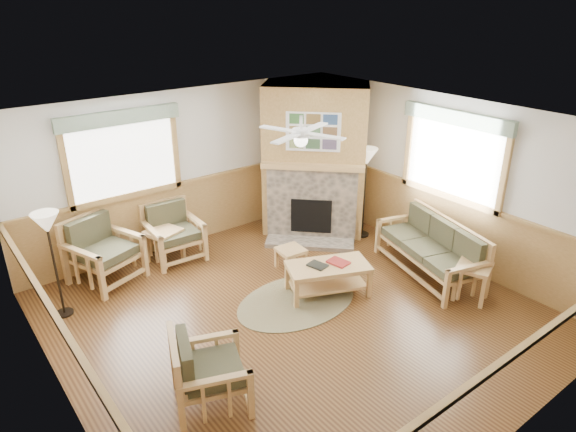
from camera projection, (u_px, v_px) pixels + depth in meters
floor at (296, 315)px, 7.15m from camera, size 6.00×6.00×0.01m
ceiling at (297, 123)px, 6.07m from camera, size 6.00×6.00×0.01m
wall_back at (188, 168)px, 8.78m from camera, size 6.00×0.02×2.70m
wall_front at (512, 342)px, 4.43m from camera, size 6.00×0.02×2.70m
wall_left at (53, 307)px, 4.93m from camera, size 0.02×6.00×2.70m
wall_right at (442, 179)px, 8.29m from camera, size 0.02×6.00×2.70m
wainscot at (296, 280)px, 6.93m from camera, size 6.00×6.00×1.10m
fireplace at (315, 160)px, 9.24m from camera, size 3.11×3.11×2.70m
window_back at (117, 108)px, 7.67m from camera, size 1.90×0.16×1.50m
window_right at (461, 108)px, 7.65m from camera, size 0.16×1.90×1.50m
ceiling_fan at (301, 119)px, 6.47m from camera, size 1.59×1.59×0.36m
sofa at (429, 249)px, 8.03m from camera, size 2.04×1.27×0.88m
armchair_back_left at (104, 251)px, 7.81m from camera, size 1.15×1.15×1.01m
armchair_back_right at (174, 233)px, 8.50m from camera, size 0.87×0.87×0.93m
armchair_left at (210, 370)px, 5.46m from camera, size 1.00×1.00×0.87m
coffee_table at (328, 279)px, 7.57m from camera, size 1.33×1.02×0.48m
end_table_chairs at (165, 246)px, 8.47m from camera, size 0.63×0.61×0.56m
end_table_sofa at (472, 282)px, 7.44m from camera, size 0.62×0.61×0.54m
footstool at (291, 258)px, 8.28m from camera, size 0.44×0.44×0.35m
braided_rug at (297, 301)px, 7.45m from camera, size 2.05×2.05×0.01m
floor_lamp_left at (55, 265)px, 6.86m from camera, size 0.45×0.45×1.54m
floor_lamp_right at (364, 193)px, 9.15m from camera, size 0.50×0.50×1.67m
book_red at (338, 261)px, 7.51m from camera, size 0.27×0.34×0.03m
book_dark at (317, 265)px, 7.43m from camera, size 0.26×0.31×0.02m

